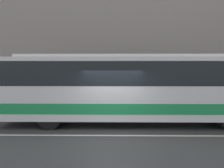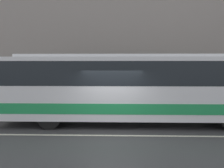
{
  "view_description": "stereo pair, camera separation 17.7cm",
  "coord_description": "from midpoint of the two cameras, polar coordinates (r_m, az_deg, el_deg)",
  "views": [
    {
      "loc": [
        0.13,
        -9.46,
        2.78
      ],
      "look_at": [
        -0.03,
        1.97,
        1.85
      ],
      "focal_mm": 40.0,
      "sensor_mm": 36.0,
      "label": 1
    },
    {
      "loc": [
        0.31,
        -9.46,
        2.78
      ],
      "look_at": [
        -0.03,
        1.97,
        1.85
      ],
      "focal_mm": 40.0,
      "sensor_mm": 36.0,
      "label": 2
    }
  ],
  "objects": [
    {
      "name": "ground_plane",
      "position": [
        9.86,
        -0.5,
        -11.71
      ],
      "size": [
        60.0,
        60.0,
        0.0
      ],
      "primitive_type": "plane",
      "color": "#38383A"
    },
    {
      "name": "lane_stripe",
      "position": [
        9.86,
        -0.5,
        -11.68
      ],
      "size": [
        54.0,
        0.14,
        0.01
      ],
      "color": "beige",
      "rests_on": "ground_plane"
    },
    {
      "name": "transit_bus",
      "position": [
        11.48,
        3.57,
        -0.24
      ],
      "size": [
        11.67,
        2.48,
        3.19
      ],
      "color": "silver",
      "rests_on": "ground_plane"
    },
    {
      "name": "sidewalk",
      "position": [
        15.21,
        -0.02,
        -5.55
      ],
      "size": [
        60.0,
        3.01,
        0.17
      ],
      "color": "gray",
      "rests_on": "ground_plane"
    },
    {
      "name": "building_facade",
      "position": [
        16.69,
        0.07,
        10.29
      ],
      "size": [
        60.0,
        0.35,
        9.16
      ],
      "color": "gray",
      "rests_on": "ground_plane"
    }
  ]
}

